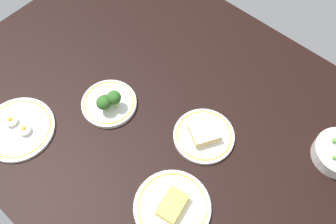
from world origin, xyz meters
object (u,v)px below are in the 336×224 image
plate_cheese (172,207)px  plate_eggs (18,128)px  plate_broccoli (109,102)px  plate_sandwich (204,135)px

plate_cheese → plate_eggs: bearing=14.4°
plate_cheese → plate_broccoli: 39.20cm
plate_cheese → plate_sandwich: bearing=-72.5°
plate_cheese → plate_eggs: size_ratio=0.96×
plate_broccoli → plate_eggs: (15.22, 25.05, -1.55)cm
plate_eggs → plate_cheese: bearing=-165.6°
plate_cheese → plate_sandwich: 24.45cm
plate_broccoli → plate_eggs: plate_broccoli is taller
plate_cheese → plate_broccoli: size_ratio=1.21×
plate_cheese → plate_sandwich: size_ratio=1.15×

